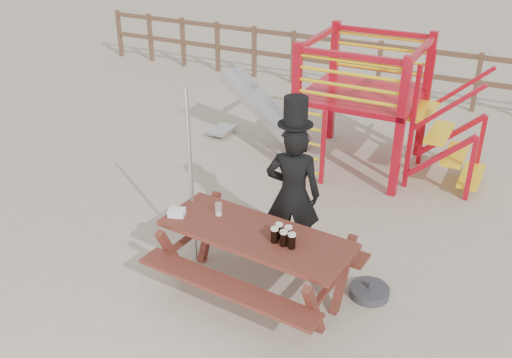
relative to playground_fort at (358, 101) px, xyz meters
name	(u,v)px	position (x,y,z in m)	size (l,w,h in m)	color
ground	(244,278)	(-0.12, -3.58, -1.07)	(60.00, 60.00, 0.00)	#B4A58C
back_fence	(403,66)	(-0.12, 3.42, -0.34)	(15.09, 0.09, 1.20)	brown
playground_fort	(358,101)	(0.00, 0.00, 0.00)	(4.71, 1.84, 2.10)	#AF0B1B
picnic_table	(256,255)	(0.13, -3.75, -0.56)	(2.22, 1.62, 0.81)	maroon
man_with_hat	(293,191)	(0.19, -2.93, -0.14)	(0.74, 0.59, 2.09)	black
metal_pole	(191,179)	(-0.85, -3.49, 0.03)	(0.05, 0.05, 2.21)	#B2B2B7
parasol_base	(369,291)	(1.28, -3.21, -1.02)	(0.45, 0.45, 0.19)	#36363B
paper_bag	(177,212)	(-0.82, -3.85, -0.22)	(0.18, 0.14, 0.08)	white
stout_pints	(283,236)	(0.47, -3.80, -0.17)	(0.29, 0.19, 0.17)	black
empty_glasses	(219,210)	(-0.41, -3.62, -0.19)	(0.08, 0.08, 0.15)	silver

